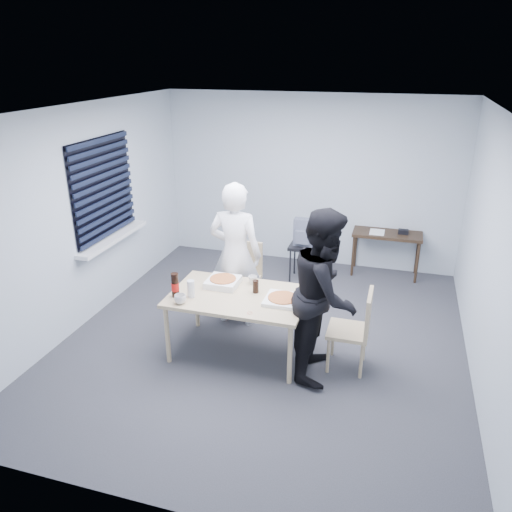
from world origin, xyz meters
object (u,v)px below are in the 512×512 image
(person_white, at_px, (235,255))
(side_table, at_px, (387,238))
(person_black, at_px, (325,294))
(chair_right, at_px, (357,325))
(mug_a, at_px, (180,299))
(mug_b, at_px, (253,280))
(stool, at_px, (303,252))
(backpack, at_px, (304,233))
(chair_far, at_px, (244,271))
(soda_bottle, at_px, (175,286))
(dining_table, at_px, (238,300))

(person_white, xyz_separation_m, side_table, (1.69, 1.96, -0.30))
(person_black, bearing_deg, side_table, -10.47)
(chair_right, distance_m, person_white, 1.69)
(mug_a, relative_size, mug_b, 1.23)
(stool, xyz_separation_m, backpack, (0.00, -0.01, 0.30))
(side_table, xyz_separation_m, mug_a, (-1.95, -2.99, 0.17))
(side_table, bearing_deg, chair_far, -136.63)
(chair_far, relative_size, soda_bottle, 3.33)
(stool, bearing_deg, mug_a, -107.91)
(chair_far, distance_m, mug_a, 1.43)
(mug_a, height_order, mug_b, mug_a)
(person_black, height_order, mug_a, person_black)
(backpack, bearing_deg, person_white, -108.85)
(person_white, height_order, soda_bottle, person_white)
(side_table, bearing_deg, person_white, -130.82)
(person_black, relative_size, mug_b, 17.70)
(person_white, distance_m, backpack, 1.54)
(chair_far, bearing_deg, backpack, 63.06)
(person_white, height_order, mug_a, person_white)
(person_white, bearing_deg, dining_table, 111.03)
(person_white, distance_m, stool, 1.61)
(person_white, xyz_separation_m, stool, (0.54, 1.45, -0.46))
(person_black, distance_m, soda_bottle, 1.57)
(side_table, relative_size, mug_b, 9.96)
(person_black, height_order, stool, person_black)
(chair_far, bearing_deg, person_black, -42.49)
(dining_table, relative_size, mug_b, 14.57)
(mug_b, bearing_deg, person_black, -23.73)
(person_white, bearing_deg, mug_a, 75.99)
(stool, distance_m, mug_a, 2.62)
(chair_right, distance_m, stool, 2.29)
(soda_bottle, bearing_deg, person_white, 67.73)
(dining_table, bearing_deg, mug_b, 78.30)
(person_black, xyz_separation_m, stool, (-0.65, 2.19, -0.46))
(person_white, distance_m, mug_a, 1.07)
(dining_table, distance_m, stool, 2.15)
(person_white, relative_size, mug_b, 17.70)
(dining_table, relative_size, mug_a, 11.85)
(mug_a, bearing_deg, person_white, 75.99)
(chair_right, distance_m, side_table, 2.58)
(stool, distance_m, soda_bottle, 2.55)
(chair_right, xyz_separation_m, person_black, (-0.33, -0.13, 0.37))
(chair_right, height_order, person_black, person_black)
(stool, bearing_deg, mug_b, -96.90)
(mug_b, bearing_deg, soda_bottle, -142.13)
(person_black, xyz_separation_m, mug_b, (-0.87, 0.38, -0.13))
(dining_table, height_order, stool, dining_table)
(chair_far, bearing_deg, dining_table, -75.61)
(side_table, relative_size, soda_bottle, 3.72)
(person_black, bearing_deg, mug_a, 101.06)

